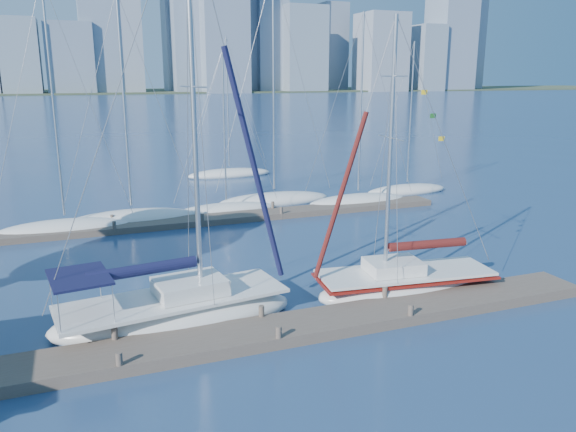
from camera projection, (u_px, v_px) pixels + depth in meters
name	position (u px, v px, depth m)	size (l,w,h in m)	color
ground	(270.00, 337.00, 19.19)	(700.00, 700.00, 0.00)	navy
near_dock	(270.00, 332.00, 19.14)	(26.00, 2.00, 0.40)	brown
far_dock	(216.00, 219.00, 34.34)	(30.00, 1.80, 0.36)	brown
far_shore	(81.00, 92.00, 309.36)	(800.00, 100.00, 1.50)	#38472D
sailboat_navy	(174.00, 293.00, 19.99)	(8.97, 3.99, 14.94)	silver
sailboat_maroon	(405.00, 271.00, 22.99)	(7.97, 3.38, 11.42)	silver
bg_boat_0	(66.00, 228.00, 31.94)	(7.65, 2.99, 14.07)	silver
bg_boat_1	(132.00, 218.00, 34.03)	(8.12, 3.70, 13.65)	silver
bg_boat_2	(227.00, 210.00, 36.57)	(6.94, 2.99, 10.52)	silver
bg_boat_3	(274.00, 200.00, 39.21)	(8.36, 3.44, 15.73)	silver
bg_boat_4	(358.00, 201.00, 38.87)	(7.69, 4.60, 13.08)	silver
bg_boat_5	(407.00, 190.00, 42.80)	(6.85, 2.49, 11.43)	silver
bg_boat_7	(230.00, 174.00, 49.89)	(7.75, 3.40, 12.25)	silver
skyline	(116.00, 20.00, 280.32)	(503.46, 51.31, 109.60)	gray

